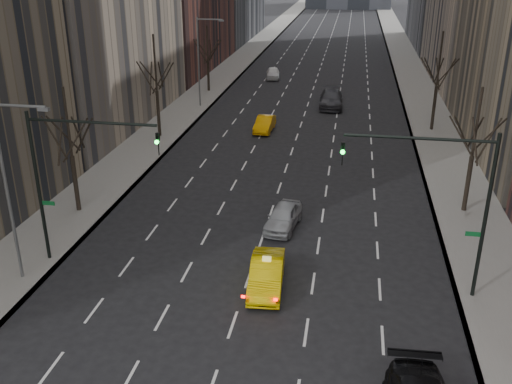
% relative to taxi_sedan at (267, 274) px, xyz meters
% --- Properties ---
extents(sidewalk_left, '(4.50, 320.00, 0.15)m').
position_rel_taxi_sedan_xyz_m(sidewalk_left, '(-13.27, 58.74, -0.66)').
color(sidewalk_left, slate).
rests_on(sidewalk_left, ground).
extents(sidewalk_right, '(4.50, 320.00, 0.15)m').
position_rel_taxi_sedan_xyz_m(sidewalk_right, '(11.23, 58.74, -0.66)').
color(sidewalk_right, slate).
rests_on(sidewalk_right, ground).
extents(tree_lw_b, '(3.36, 3.50, 7.82)m').
position_rel_taxi_sedan_xyz_m(tree_lw_b, '(-13.02, 6.74, 2.98)').
color(tree_lw_b, black).
rests_on(tree_lw_b, ground).
extents(tree_lw_c, '(3.36, 3.50, 8.74)m').
position_rel_taxi_sedan_xyz_m(tree_lw_c, '(-13.02, 22.74, 3.30)').
color(tree_lw_c, black).
rests_on(tree_lw_c, ground).
extents(tree_lw_d, '(3.36, 3.50, 7.36)m').
position_rel_taxi_sedan_xyz_m(tree_lw_d, '(-13.02, 40.74, 2.82)').
color(tree_lw_d, black).
rests_on(tree_lw_d, ground).
extents(tree_rw_b, '(3.36, 3.50, 7.82)m').
position_rel_taxi_sedan_xyz_m(tree_rw_b, '(10.98, 10.74, 2.98)').
color(tree_rw_b, black).
rests_on(tree_rw_b, ground).
extents(tree_rw_c, '(3.36, 3.50, 8.74)m').
position_rel_taxi_sedan_xyz_m(tree_rw_c, '(10.98, 28.74, 3.30)').
color(tree_rw_c, black).
rests_on(tree_rw_c, ground).
extents(traffic_mast_left, '(6.69, 0.39, 8.00)m').
position_rel_taxi_sedan_xyz_m(traffic_mast_left, '(-10.13, 0.73, 4.75)').
color(traffic_mast_left, black).
rests_on(traffic_mast_left, ground).
extents(traffic_mast_right, '(6.69, 0.39, 8.00)m').
position_rel_taxi_sedan_xyz_m(traffic_mast_right, '(8.09, 0.73, 4.75)').
color(traffic_mast_right, black).
rests_on(traffic_mast_right, ground).
extents(streetlight_near, '(2.83, 0.22, 9.00)m').
position_rel_taxi_sedan_xyz_m(streetlight_near, '(-11.86, -1.26, 4.88)').
color(streetlight_near, slate).
rests_on(streetlight_near, ground).
extents(streetlight_far, '(2.83, 0.22, 9.00)m').
position_rel_taxi_sedan_xyz_m(streetlight_far, '(-11.86, 33.74, 4.88)').
color(streetlight_far, slate).
rests_on(streetlight_far, ground).
extents(taxi_sedan, '(1.87, 4.58, 1.48)m').
position_rel_taxi_sedan_xyz_m(taxi_sedan, '(0.00, 0.00, 0.00)').
color(taxi_sedan, '#DEBB04').
rests_on(taxi_sedan, ground).
extents(silver_sedan_ahead, '(2.19, 4.28, 1.40)m').
position_rel_taxi_sedan_xyz_m(silver_sedan_ahead, '(-0.01, 6.68, -0.04)').
color(silver_sedan_ahead, '#979A9F').
rests_on(silver_sedan_ahead, ground).
extents(far_taxi, '(1.60, 4.18, 1.36)m').
position_rel_taxi_sedan_xyz_m(far_taxi, '(-4.11, 26.05, -0.06)').
color(far_taxi, '#F19E05').
rests_on(far_taxi, ground).
extents(far_suv_grey, '(2.61, 6.03, 1.73)m').
position_rel_taxi_sedan_xyz_m(far_suv_grey, '(1.46, 35.93, 0.13)').
color(far_suv_grey, '#323237').
rests_on(far_suv_grey, ground).
extents(far_car_white, '(2.20, 4.32, 1.41)m').
position_rel_taxi_sedan_xyz_m(far_car_white, '(-6.63, 49.43, -0.03)').
color(far_car_white, white).
rests_on(far_car_white, ground).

